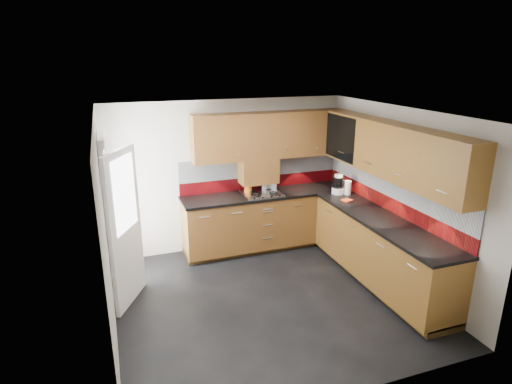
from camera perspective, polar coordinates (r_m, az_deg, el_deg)
name	(u,v)px	position (r m, az deg, el deg)	size (l,w,h in m)	color
room	(269,189)	(5.13, 1.81, 0.39)	(4.00, 3.80, 2.64)	black
base_cabinets	(317,236)	(6.54, 8.19, -5.81)	(2.70, 3.20, 0.95)	#602E15
countertop	(318,206)	(6.34, 8.33, -1.88)	(2.72, 3.22, 0.04)	black
backsplash	(326,182)	(6.54, 9.26, 1.36)	(2.70, 3.20, 0.54)	maroon
upper_cabinets	(330,143)	(6.25, 9.81, 6.50)	(2.50, 3.20, 0.72)	#602E15
extractor_hood	(258,171)	(6.82, 0.31, 2.86)	(0.60, 0.33, 0.40)	#602E15
glass_cabinet	(349,136)	(6.73, 12.24, 7.37)	(0.32, 0.80, 0.66)	black
back_door	(116,222)	(5.67, -18.19, -3.81)	(0.42, 1.19, 2.04)	white
gas_hob	(262,193)	(6.76, 0.79, -0.14)	(0.60, 0.52, 0.05)	silver
utensil_pot	(248,187)	(6.80, -1.05, 0.69)	(0.12, 0.12, 0.44)	orange
toaster	(268,185)	(6.94, 1.67, 0.93)	(0.26, 0.18, 0.17)	silver
food_processor	(338,185)	(6.86, 10.89, 0.93)	(0.19, 0.19, 0.32)	white
paper_towel	(348,188)	(6.86, 12.14, 0.57)	(0.11, 0.11, 0.22)	white
orange_cloth	(347,200)	(6.58, 12.03, -1.09)	(0.15, 0.13, 0.02)	#FB481B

